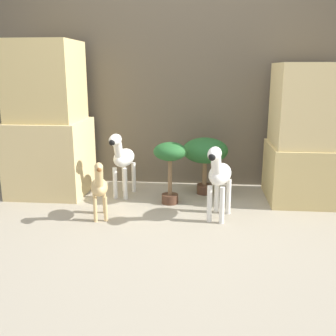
{
  "coord_description": "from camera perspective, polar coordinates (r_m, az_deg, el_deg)",
  "views": [
    {
      "loc": [
        0.27,
        -2.66,
        1.17
      ],
      "look_at": [
        -0.04,
        0.61,
        0.34
      ],
      "focal_mm": 42.0,
      "sensor_mm": 36.0,
      "label": 1
    }
  ],
  "objects": [
    {
      "name": "ground_plane",
      "position": [
        2.92,
        -0.32,
        -9.4
      ],
      "size": [
        14.0,
        14.0,
        0.0
      ],
      "primitive_type": "plane",
      "color": "#9E937F"
    },
    {
      "name": "wall_back",
      "position": [
        4.02,
        1.61,
        13.22
      ],
      "size": [
        6.4,
        0.08,
        2.2
      ],
      "color": "brown",
      "rests_on": "ground_plane"
    },
    {
      "name": "rock_pillar_left",
      "position": [
        3.88,
        -16.97,
        6.07
      ],
      "size": [
        0.69,
        0.67,
        1.42
      ],
      "color": "#DBC184",
      "rests_on": "ground_plane"
    },
    {
      "name": "rock_pillar_right",
      "position": [
        3.72,
        19.86,
        4.39
      ],
      "size": [
        0.69,
        0.67,
        1.22
      ],
      "color": "#D1B775",
      "rests_on": "ground_plane"
    },
    {
      "name": "zebra_right",
      "position": [
        3.08,
        7.4,
        -0.89
      ],
      "size": [
        0.25,
        0.47,
        0.62
      ],
      "color": "white",
      "rests_on": "ground_plane"
    },
    {
      "name": "zebra_left",
      "position": [
        3.65,
        -6.63,
        1.5
      ],
      "size": [
        0.22,
        0.47,
        0.62
      ],
      "color": "white",
      "rests_on": "ground_plane"
    },
    {
      "name": "giraffe_figurine",
      "position": [
        3.14,
        -9.95,
        -2.61
      ],
      "size": [
        0.2,
        0.38,
        0.49
      ],
      "color": "tan",
      "rests_on": "ground_plane"
    },
    {
      "name": "potted_palm_front",
      "position": [
        3.71,
        5.41,
        2.3
      ],
      "size": [
        0.43,
        0.43,
        0.54
      ],
      "color": "#513323",
      "rests_on": "ground_plane"
    },
    {
      "name": "potted_palm_back",
      "position": [
        3.42,
        0.29,
        1.49
      ],
      "size": [
        0.29,
        0.29,
        0.55
      ],
      "color": "#513323",
      "rests_on": "ground_plane"
    }
  ]
}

